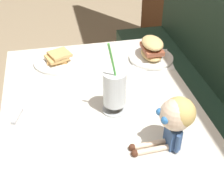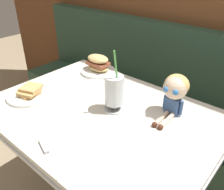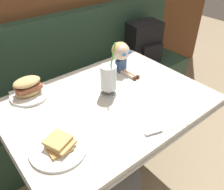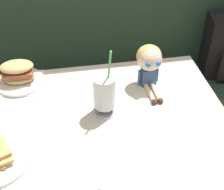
% 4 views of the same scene
% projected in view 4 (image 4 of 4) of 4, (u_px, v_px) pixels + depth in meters
% --- Properties ---
extents(booth_bench, '(2.60, 0.48, 1.00)m').
position_uv_depth(booth_bench, '(85.00, 99.00, 2.05)').
color(booth_bench, '#233D2D').
rests_on(booth_bench, ground).
extents(diner_table, '(1.11, 0.81, 0.74)m').
position_uv_depth(diner_table, '(97.00, 153.00, 1.44)').
color(diner_table, silver).
rests_on(diner_table, ground).
extents(milkshake_glass, '(0.10, 0.10, 0.31)m').
position_uv_depth(milkshake_glass, '(104.00, 94.00, 1.29)').
color(milkshake_glass, silver).
rests_on(milkshake_glass, diner_table).
extents(sandwich_plate, '(0.23, 0.23, 0.12)m').
position_uv_depth(sandwich_plate, '(18.00, 75.00, 1.48)').
color(sandwich_plate, white).
rests_on(sandwich_plate, diner_table).
extents(seated_doll, '(0.12, 0.22, 0.20)m').
position_uv_depth(seated_doll, '(149.00, 61.00, 1.42)').
color(seated_doll, '#385689').
rests_on(seated_doll, diner_table).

